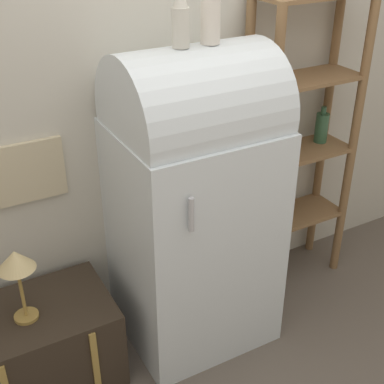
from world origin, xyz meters
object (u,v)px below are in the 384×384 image
Objects in this scene: refrigerator at (194,200)px; vase_center at (211,9)px; suitcase_trunk at (39,346)px; desk_lamp at (16,265)px; vase_left at (180,19)px.

vase_center reaches higher than refrigerator.
desk_lamp is (-0.03, -0.03, 0.51)m from suitcase_trunk.
vase_left reaches higher than suitcase_trunk.
suitcase_trunk is at bearing 39.98° from desk_lamp.
suitcase_trunk is 2.92× the size of vase_left.
vase_left is (0.76, -0.04, 1.45)m from suitcase_trunk.
vase_center is at bearing -0.06° from vase_left.
suitcase_trunk is (-0.83, 0.03, -0.59)m from refrigerator.
vase_center is 0.81× the size of desk_lamp.
refrigerator is at bearing -2.22° from suitcase_trunk.
refrigerator is 0.89m from vase_center.
desk_lamp is (-0.94, 0.01, -0.97)m from vase_center.
vase_center is at bearing -2.36° from suitcase_trunk.
vase_center reaches higher than suitcase_trunk.
vase_left is 0.14m from vase_center.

